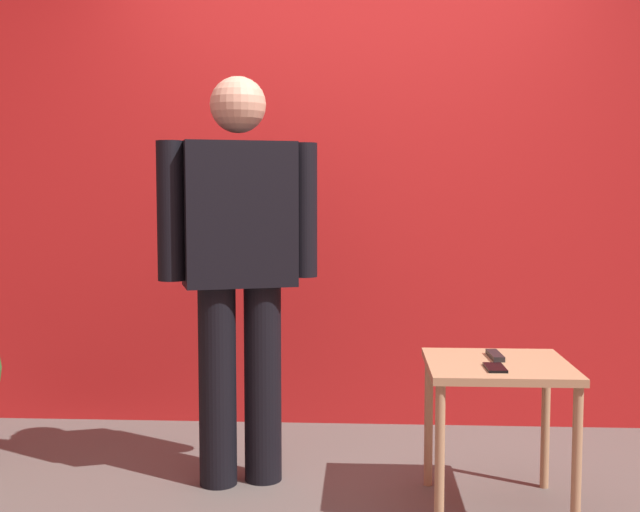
# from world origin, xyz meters

# --- Properties ---
(back_wall_red) EXTENTS (6.20, 0.12, 3.22)m
(back_wall_red) POSITION_xyz_m (0.00, 1.45, 1.61)
(back_wall_red) COLOR red
(back_wall_red) RESTS_ON ground_plane
(standing_person) EXTENTS (0.68, 0.36, 1.72)m
(standing_person) POSITION_xyz_m (-0.43, 0.51, 0.96)
(standing_person) COLOR black
(standing_person) RESTS_ON ground_plane
(side_table) EXTENTS (0.55, 0.55, 0.58)m
(side_table) POSITION_xyz_m (0.61, 0.27, 0.50)
(side_table) COLOR tan
(side_table) RESTS_ON ground_plane
(cell_phone) EXTENTS (0.07, 0.14, 0.01)m
(cell_phone) POSITION_xyz_m (0.58, 0.16, 0.59)
(cell_phone) COLOR black
(cell_phone) RESTS_ON side_table
(tv_remote) EXTENTS (0.05, 0.17, 0.02)m
(tv_remote) POSITION_xyz_m (0.61, 0.35, 0.59)
(tv_remote) COLOR black
(tv_remote) RESTS_ON side_table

